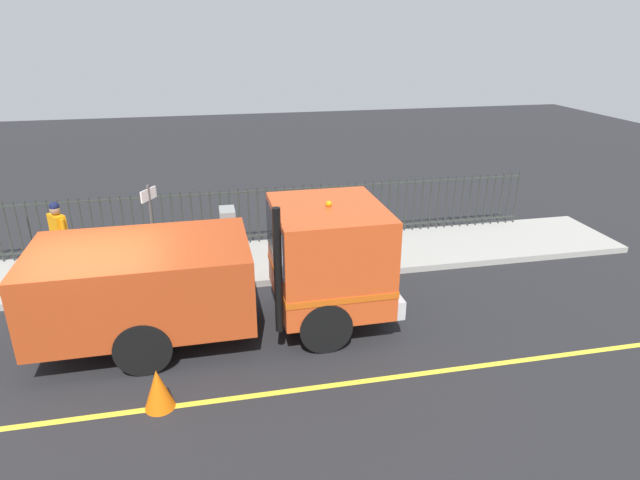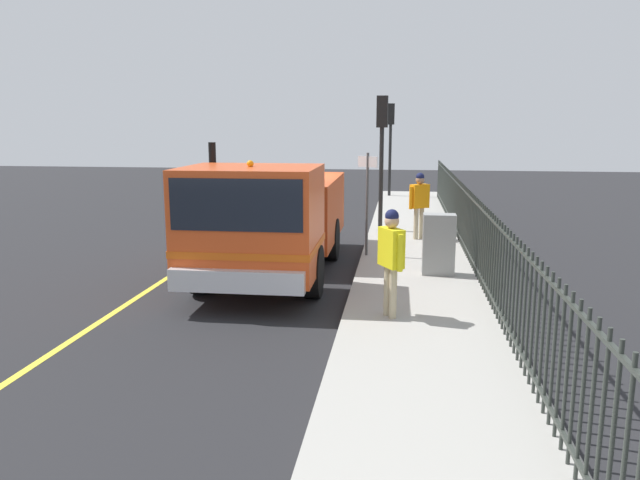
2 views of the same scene
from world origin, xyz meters
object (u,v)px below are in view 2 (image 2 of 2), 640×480
at_px(pedestrian_distant, 419,199).
at_px(traffic_light_near, 382,135).
at_px(traffic_light_mid, 391,130).
at_px(traffic_cone, 198,244).
at_px(work_truck, 271,214).
at_px(street_sign, 367,192).
at_px(worker_standing, 391,252).
at_px(utility_cabinet, 439,244).

relative_size(pedestrian_distant, traffic_light_near, 0.47).
bearing_deg(traffic_light_mid, traffic_cone, 69.88).
relative_size(work_truck, pedestrian_distant, 3.80).
bearing_deg(traffic_light_mid, pedestrian_distant, 94.62).
bearing_deg(street_sign, traffic_light_near, 86.77).
relative_size(worker_standing, street_sign, 0.73).
bearing_deg(work_truck, pedestrian_distant, -129.07).
relative_size(pedestrian_distant, street_sign, 0.74).
bearing_deg(traffic_light_near, street_sign, 90.02).
bearing_deg(work_truck, street_sign, -137.79).
bearing_deg(pedestrian_distant, traffic_cone, -11.07).
bearing_deg(worker_standing, work_truck, 11.64).
relative_size(utility_cabinet, traffic_cone, 1.81).
xyz_separation_m(traffic_light_near, traffic_cone, (-4.10, -3.58, -2.45)).
relative_size(work_truck, traffic_cone, 9.81).
xyz_separation_m(pedestrian_distant, traffic_light_near, (-1.04, 1.21, 1.58)).
relative_size(pedestrian_distant, traffic_cone, 2.58).
bearing_deg(traffic_cone, utility_cabinet, -14.24).
relative_size(traffic_light_near, utility_cabinet, 3.06).
xyz_separation_m(worker_standing, street_sign, (-0.62, 4.42, 0.42)).
bearing_deg(street_sign, traffic_light_mid, 88.73).
height_order(worker_standing, traffic_light_mid, traffic_light_mid).
distance_m(traffic_light_near, traffic_light_mid, 8.49).
relative_size(work_truck, traffic_light_mid, 1.73).
bearing_deg(traffic_light_mid, worker_standing, 90.21).
distance_m(worker_standing, traffic_cone, 6.23).
height_order(utility_cabinet, traffic_cone, utility_cabinet).
distance_m(traffic_light_mid, street_sign, 11.92).
bearing_deg(work_truck, traffic_light_mid, -99.34).
height_order(traffic_light_near, street_sign, traffic_light_near).
bearing_deg(utility_cabinet, traffic_light_near, 104.92).
xyz_separation_m(worker_standing, traffic_light_near, (-0.43, 7.78, 1.61)).
distance_m(traffic_light_near, traffic_cone, 5.97).
bearing_deg(traffic_light_near, utility_cabinet, 108.17).
height_order(pedestrian_distant, traffic_cone, pedestrian_distant).
xyz_separation_m(traffic_light_near, street_sign, (-0.19, -3.36, -1.19)).
bearing_deg(street_sign, work_truck, -137.27).
bearing_deg(pedestrian_distant, traffic_light_mid, -120.17).
relative_size(traffic_light_near, street_sign, 1.60).
relative_size(traffic_light_near, traffic_light_mid, 0.98).
relative_size(work_truck, utility_cabinet, 5.41).
xyz_separation_m(work_truck, pedestrian_distant, (3.07, 3.85, -0.11)).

